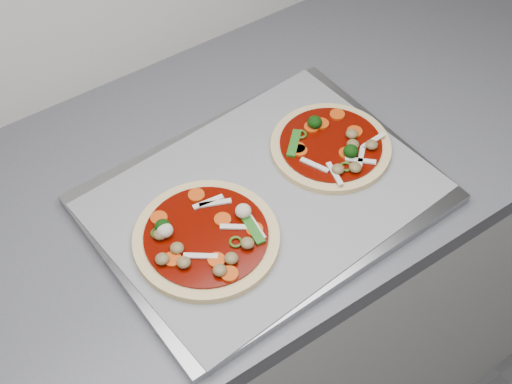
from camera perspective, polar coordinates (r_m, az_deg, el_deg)
base_cabinet at (r=1.63m, az=7.65°, el=-4.62°), size 3.60×0.60×0.86m
countertop at (r=1.29m, az=9.70°, el=6.97°), size 3.60×0.60×0.04m
baking_tray at (r=1.09m, az=0.66°, el=-0.57°), size 0.52×0.39×0.02m
parchment at (r=1.08m, az=0.67°, el=-0.26°), size 0.51×0.39×0.00m
pizza_left at (r=1.02m, az=-4.06°, el=-3.66°), size 0.22×0.22×0.04m
pizza_right at (r=1.14m, az=6.05°, el=3.68°), size 0.22×0.22×0.03m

